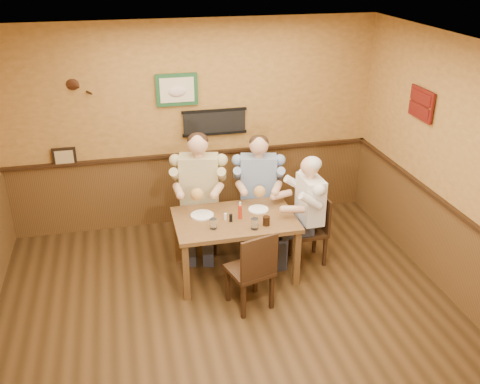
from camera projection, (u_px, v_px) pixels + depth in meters
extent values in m
plane|color=#32210F|center=(234.00, 328.00, 5.56)|extent=(5.00, 5.00, 0.00)
cube|color=silver|center=(233.00, 56.00, 4.38)|extent=(5.00, 5.00, 0.02)
cube|color=#C28E44|center=(193.00, 126.00, 7.17)|extent=(5.00, 0.02, 2.80)
cube|color=#C28E44|center=(471.00, 183.00, 5.48)|extent=(0.02, 5.00, 2.80)
cube|color=brown|center=(196.00, 188.00, 7.54)|extent=(5.00, 0.02, 1.00)
cube|color=brown|center=(454.00, 258.00, 5.86)|extent=(0.02, 5.00, 1.00)
cube|color=black|center=(215.00, 122.00, 7.18)|extent=(0.88, 0.03, 0.34)
cube|color=#1B502A|center=(177.00, 90.00, 6.88)|extent=(0.54, 0.03, 0.42)
cube|color=black|center=(64.00, 157.00, 6.91)|extent=(0.30, 0.03, 0.26)
cube|color=maroon|center=(421.00, 104.00, 6.17)|extent=(0.03, 0.48, 0.36)
cube|color=brown|center=(235.00, 220.00, 6.19)|extent=(1.40, 0.90, 0.05)
cube|color=brown|center=(186.00, 272.00, 5.87)|extent=(0.07, 0.07, 0.70)
cube|color=brown|center=(297.00, 258.00, 6.13)|extent=(0.07, 0.07, 0.70)
cube|color=brown|center=(177.00, 238.00, 6.56)|extent=(0.07, 0.07, 0.70)
cube|color=brown|center=(277.00, 226.00, 6.82)|extent=(0.07, 0.07, 0.70)
cylinder|color=white|center=(213.00, 224.00, 5.92)|extent=(0.11, 0.11, 0.12)
cylinder|color=white|center=(255.00, 224.00, 5.92)|extent=(0.09, 0.09, 0.13)
cylinder|color=black|center=(266.00, 221.00, 6.00)|extent=(0.08, 0.08, 0.11)
cylinder|color=#B02812|center=(240.00, 211.00, 6.13)|extent=(0.06, 0.06, 0.19)
cylinder|color=white|center=(225.00, 217.00, 6.12)|extent=(0.04, 0.04, 0.08)
cylinder|color=black|center=(231.00, 218.00, 6.08)|extent=(0.04, 0.04, 0.09)
cylinder|color=white|center=(202.00, 215.00, 6.22)|extent=(0.33, 0.33, 0.02)
cylinder|color=white|center=(258.00, 209.00, 6.36)|extent=(0.32, 0.32, 0.02)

